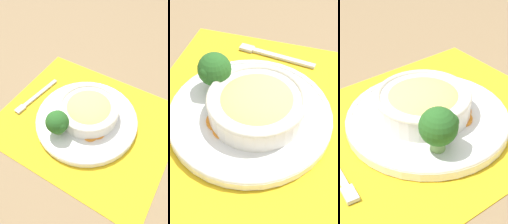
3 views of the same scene
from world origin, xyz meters
The scene contains 8 objects.
ground_plane centered at (0.00, 0.00, 0.00)m, with size 4.00×4.00×0.00m, color #8C704C.
placemat centered at (0.00, 0.00, 0.00)m, with size 0.53×0.45×0.00m.
plate centered at (0.00, 0.00, 0.02)m, with size 0.31×0.31×0.02m.
bowl centered at (0.00, -0.01, 0.05)m, with size 0.18×0.18×0.05m.
broccoli_floret centered at (0.05, 0.08, 0.07)m, with size 0.07×0.07×0.08m.
carrot_slice_near centered at (-0.04, 0.05, 0.02)m, with size 0.05×0.05×0.01m.
carrot_slice_middle centered at (-0.05, 0.03, 0.02)m, with size 0.05×0.05×0.01m.
fork centered at (0.20, 0.01, 0.01)m, with size 0.05×0.18×0.01m.
Camera 2 is at (-0.38, -0.10, 0.45)m, focal length 50.00 mm.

